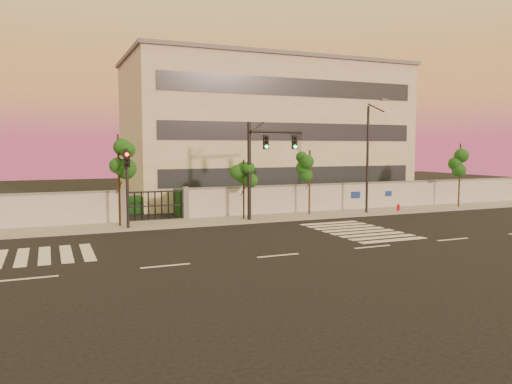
% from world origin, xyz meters
% --- Properties ---
extents(ground, '(120.00, 120.00, 0.00)m').
position_xyz_m(ground, '(0.00, 0.00, 0.00)').
color(ground, black).
rests_on(ground, ground).
extents(sidewalk, '(60.00, 3.00, 0.15)m').
position_xyz_m(sidewalk, '(0.00, 10.50, 0.07)').
color(sidewalk, gray).
rests_on(sidewalk, ground).
extents(perimeter_wall, '(60.00, 0.36, 2.20)m').
position_xyz_m(perimeter_wall, '(0.10, 12.00, 1.07)').
color(perimeter_wall, '#B0B3B8').
rests_on(perimeter_wall, ground).
extents(hedge_row, '(41.00, 4.25, 1.80)m').
position_xyz_m(hedge_row, '(1.17, 14.74, 0.82)').
color(hedge_row, '#0F3415').
rests_on(hedge_row, ground).
extents(institutional_building, '(24.40, 12.40, 12.25)m').
position_xyz_m(institutional_building, '(9.00, 21.99, 6.16)').
color(institutional_building, beige).
rests_on(institutional_building, ground).
extents(road_markings, '(57.00, 7.62, 0.02)m').
position_xyz_m(road_markings, '(-1.58, 3.76, 0.01)').
color(road_markings, silver).
rests_on(road_markings, ground).
extents(street_tree_c, '(1.64, 1.31, 5.52)m').
position_xyz_m(street_tree_c, '(-5.39, 10.34, 4.06)').
color(street_tree_c, '#382314').
rests_on(street_tree_c, ground).
extents(street_tree_d, '(1.37, 1.09, 3.98)m').
position_xyz_m(street_tree_d, '(2.42, 10.32, 2.93)').
color(street_tree_d, '#382314').
rests_on(street_tree_d, ground).
extents(street_tree_e, '(1.63, 1.30, 4.58)m').
position_xyz_m(street_tree_e, '(7.42, 10.64, 3.37)').
color(street_tree_e, '#382314').
rests_on(street_tree_e, ground).
extents(street_tree_f, '(1.56, 1.24, 5.05)m').
position_xyz_m(street_tree_f, '(20.24, 9.95, 3.72)').
color(street_tree_f, '#382314').
rests_on(street_tree_f, ground).
extents(traffic_signal_main, '(4.01, 0.77, 6.37)m').
position_xyz_m(traffic_signal_main, '(3.37, 9.74, 4.02)').
color(traffic_signal_main, black).
rests_on(traffic_signal_main, ground).
extents(traffic_signal_secondary, '(0.37, 0.35, 4.70)m').
position_xyz_m(traffic_signal_secondary, '(-5.08, 9.39, 2.99)').
color(traffic_signal_secondary, black).
rests_on(traffic_signal_secondary, ground).
extents(streetlight_east, '(0.48, 1.92, 8.00)m').
position_xyz_m(streetlight_east, '(11.57, 9.66, 4.32)').
color(streetlight_east, black).
rests_on(streetlight_east, ground).
extents(fire_hydrant, '(0.27, 0.25, 0.68)m').
position_xyz_m(fire_hydrant, '(14.20, 9.62, 0.34)').
color(fire_hydrant, red).
rests_on(fire_hydrant, ground).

